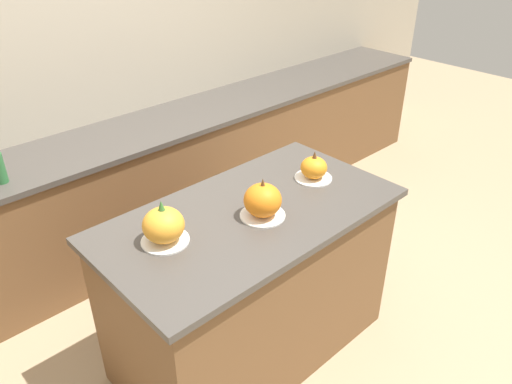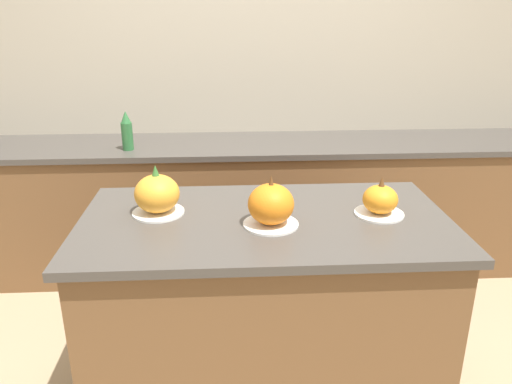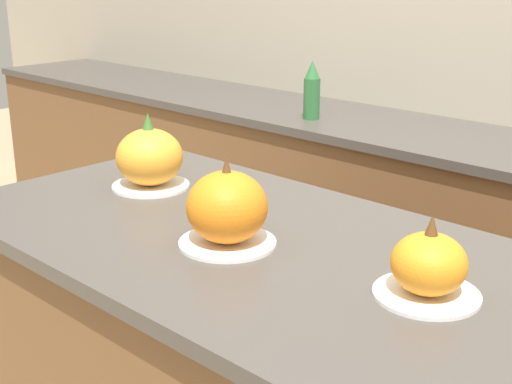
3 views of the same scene
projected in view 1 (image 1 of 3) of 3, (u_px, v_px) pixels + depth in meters
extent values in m
plane|color=tan|center=(251.00, 346.00, 2.84)|extent=(12.00, 12.00, 0.00)
cube|color=#B2A893|center=(82.00, 69.00, 3.22)|extent=(8.00, 0.06, 2.50)
cube|color=brown|center=(251.00, 287.00, 2.62)|extent=(1.42, 0.73, 0.88)
cube|color=#47423D|center=(250.00, 215.00, 2.39)|extent=(1.48, 0.79, 0.03)
cube|color=brown|center=(126.00, 198.00, 3.43)|extent=(6.00, 0.56, 0.85)
cube|color=#47423D|center=(117.00, 139.00, 3.21)|extent=(6.00, 0.60, 0.03)
cylinder|color=white|center=(165.00, 241.00, 2.17)|extent=(0.21, 0.21, 0.01)
ellipsoid|color=orange|center=(163.00, 225.00, 2.13)|extent=(0.18, 0.18, 0.16)
cone|color=#38702D|center=(161.00, 206.00, 2.08)|extent=(0.03, 0.03, 0.05)
cylinder|color=white|center=(263.00, 215.00, 2.35)|extent=(0.22, 0.22, 0.01)
ellipsoid|color=orange|center=(263.00, 200.00, 2.30)|extent=(0.18, 0.18, 0.16)
cone|color=brown|center=(263.00, 182.00, 2.25)|extent=(0.02, 0.02, 0.04)
cylinder|color=white|center=(313.00, 178.00, 2.66)|extent=(0.20, 0.20, 0.01)
ellipsoid|color=orange|center=(314.00, 168.00, 2.63)|extent=(0.14, 0.14, 0.12)
cone|color=brown|center=(315.00, 155.00, 2.59)|extent=(0.03, 0.03, 0.04)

